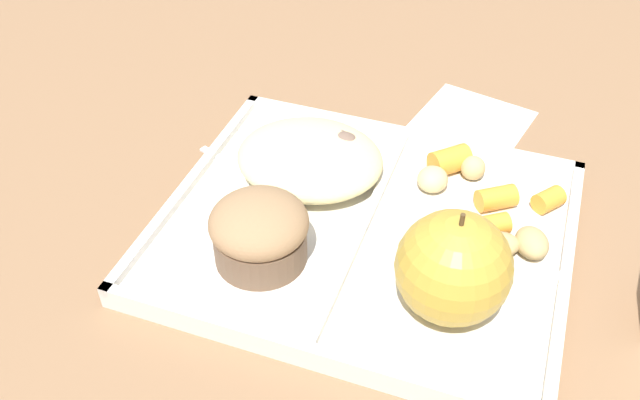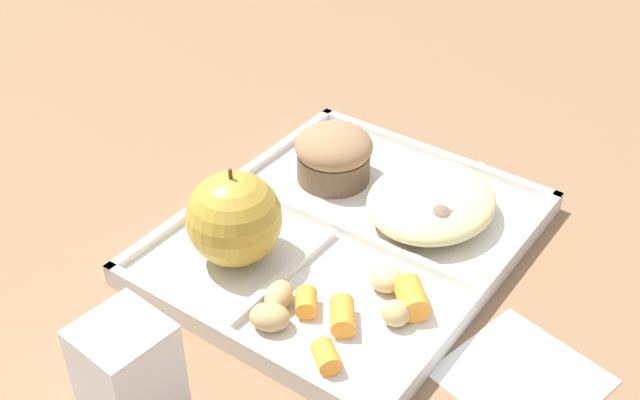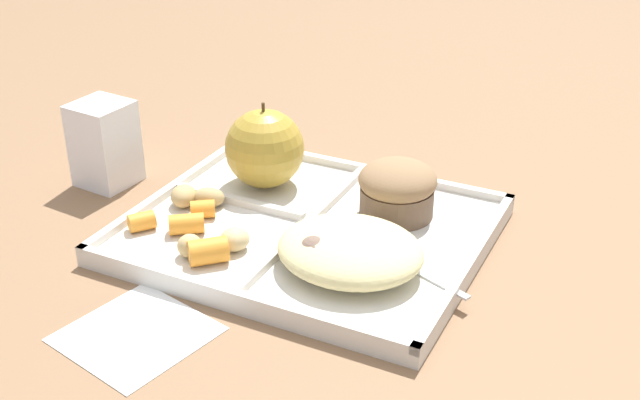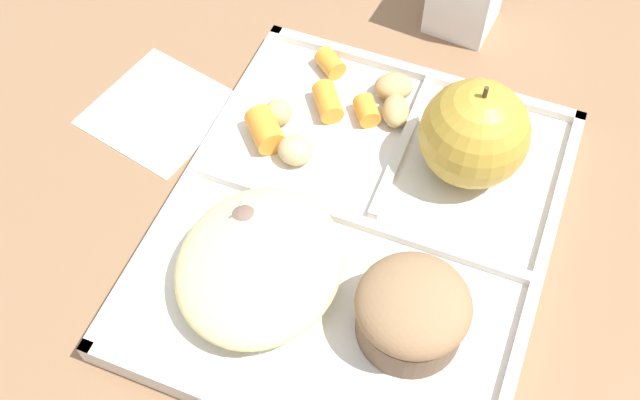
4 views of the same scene
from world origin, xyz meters
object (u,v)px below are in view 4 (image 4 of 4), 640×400
plastic_fork (274,334)px  lunch_tray (357,228)px  green_apple (474,134)px  bran_muffin (412,311)px

plastic_fork → lunch_tray: bearing=167.7°
green_apple → bran_muffin: size_ratio=1.20×
lunch_tray → green_apple: bearing=142.9°
lunch_tray → plastic_fork: size_ratio=2.68×
plastic_fork → bran_muffin: bearing=114.1°
green_apple → plastic_fork: 0.22m
lunch_tray → bran_muffin: size_ratio=4.30×
green_apple → plastic_fork: size_ratio=0.75×
lunch_tray → plastic_fork: lunch_tray is taller
green_apple → bran_muffin: green_apple is taller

